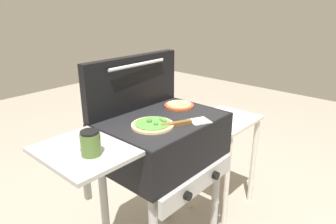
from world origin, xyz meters
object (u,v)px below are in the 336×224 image
Objects in this scene: pizza_veggie at (153,124)px; topping_bowl_near at (224,121)px; prep_table at (224,144)px; grill at (161,144)px; spatula at (186,123)px; pizza_cheese at (179,105)px; sauce_jar at (91,143)px.

pizza_veggie reaches higher than topping_bowl_near.
topping_bowl_near is at bearing -0.34° from pizza_veggie.
grill is at bearing -179.63° from prep_table.
pizza_veggie reaches higher than spatula.
topping_bowl_near is (0.67, -0.00, -0.18)m from pizza_veggie.
topping_bowl_near is at bearing -14.67° from pizza_cheese.
pizza_cheese is 0.69m from sauce_jar.
pizza_veggie is 2.05× the size of sauce_jar.
spatula is 0.77m from prep_table.
pizza_cheese is 0.41m from topping_bowl_near.
grill is at bearing 102.85° from spatula.
spatula is at bearing -166.98° from prep_table.
pizza_veggie is at bearing 179.66° from topping_bowl_near.
topping_bowl_near is at bearing -4.17° from grill.
pizza_cheese is 0.61m from prep_table.
spatula reaches higher than grill.
prep_table is at bearing 0.37° from grill.
sauce_jar is 0.39× the size of spatula.
pizza_cheese reaches higher than spatula.
topping_bowl_near is at bearing 10.69° from spatula.
pizza_cheese reaches higher than prep_table.
pizza_cheese is 0.27m from spatula.
sauce_jar is 1.05× the size of topping_bowl_near.
topping_bowl_near is (0.54, 0.10, -0.18)m from spatula.
sauce_jar is at bearing -176.88° from prep_table.
pizza_veggie is 0.17m from spatula.
sauce_jar reaches higher than spatula.
grill is 0.72m from prep_table.
pizza_veggie is at bearing -176.86° from prep_table.
prep_table is 0.24m from topping_bowl_near.
pizza_veggie is 0.87m from prep_table.
pizza_cheese is 0.65× the size of spatula.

